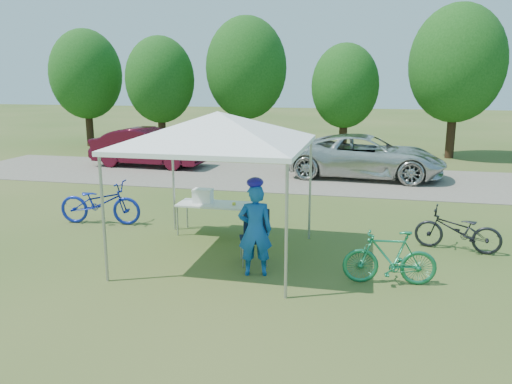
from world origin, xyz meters
TOP-DOWN VIEW (x-y plane):
  - ground at (0.00, 0.00)m, footprint 100.00×100.00m
  - gravel_strip at (0.00, 8.00)m, footprint 24.00×5.00m
  - canopy at (0.00, 0.00)m, footprint 4.53×4.53m
  - treeline at (-0.29, 14.05)m, footprint 24.89×4.28m
  - folding_table at (-0.50, 1.39)m, footprint 1.65×0.69m
  - folding_chair at (0.68, -0.03)m, footprint 0.61×0.64m
  - cooler at (-0.79, 1.39)m, footprint 0.42×0.29m
  - ice_cream_cup at (-0.09, 1.34)m, footprint 0.08×0.08m
  - cyclist at (0.83, -0.68)m, footprint 0.65×0.51m
  - bike_blue at (-3.35, 1.55)m, footprint 1.97×0.86m
  - bike_green at (3.06, -0.58)m, footprint 1.55×0.59m
  - bike_dark at (4.41, 1.38)m, footprint 1.68×0.88m
  - minivan at (2.56, 8.56)m, footprint 5.36×2.76m
  - sedan at (-5.51, 9.00)m, footprint 4.47×1.75m

SIDE VIEW (x-z plane):
  - ground at x=0.00m, z-range 0.00..0.00m
  - gravel_strip at x=0.00m, z-range 0.00..0.02m
  - bike_dark at x=4.41m, z-range 0.00..0.84m
  - bike_green at x=3.06m, z-range 0.00..0.91m
  - bike_blue at x=-3.35m, z-range 0.00..1.00m
  - folding_chair at x=0.68m, z-range 0.09..1.04m
  - folding_table at x=-0.50m, z-range 0.30..0.97m
  - ice_cream_cup at x=-0.09m, z-range 0.68..0.73m
  - minivan at x=2.56m, z-range 0.02..1.47m
  - sedan at x=-5.51m, z-range 0.02..1.47m
  - cyclist at x=0.83m, z-range 0.00..1.59m
  - cooler at x=-0.79m, z-range 0.68..0.98m
  - canopy at x=0.00m, z-range 1.15..4.15m
  - treeline at x=-0.29m, z-range 0.38..6.68m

